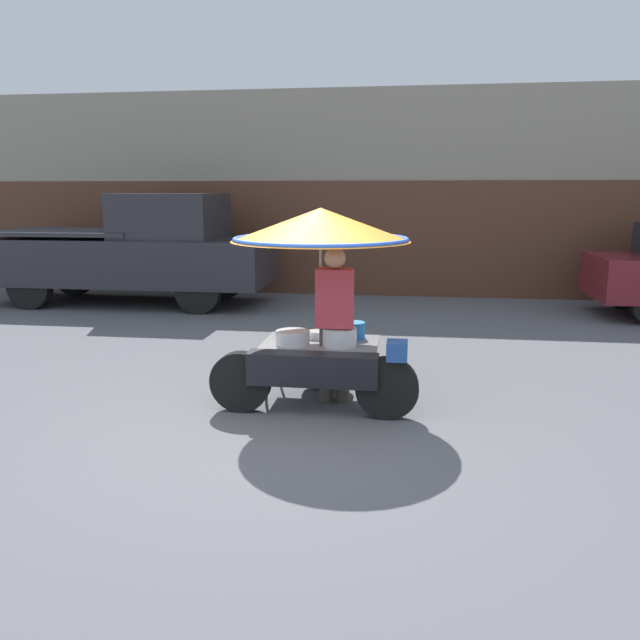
% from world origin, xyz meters
% --- Properties ---
extents(ground_plane, '(36.00, 36.00, 0.00)m').
position_xyz_m(ground_plane, '(0.00, 0.00, 0.00)').
color(ground_plane, '#56565B').
extents(shopfront_building, '(28.00, 2.06, 4.26)m').
position_xyz_m(shopfront_building, '(0.00, 8.89, 2.11)').
color(shopfront_building, gray).
rests_on(shopfront_building, ground).
extents(vendor_motorcycle_cart, '(2.08, 1.86, 2.02)m').
position_xyz_m(vendor_motorcycle_cart, '(0.27, 1.00, 1.55)').
color(vendor_motorcycle_cart, black).
rests_on(vendor_motorcycle_cart, ground).
extents(vendor_person, '(0.38, 0.22, 1.63)m').
position_xyz_m(vendor_person, '(0.42, 0.93, 0.91)').
color(vendor_person, '#4C473D').
rests_on(vendor_person, ground).
extents(pickup_truck, '(5.50, 1.92, 2.14)m').
position_xyz_m(pickup_truck, '(-4.09, 6.22, 1.04)').
color(pickup_truck, black).
rests_on(pickup_truck, ground).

